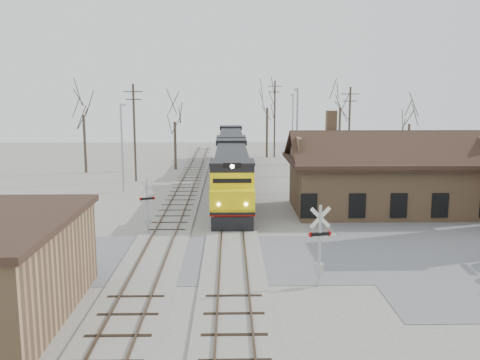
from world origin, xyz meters
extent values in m
plane|color=#A49F95|center=(0.00, 0.00, 0.00)|extent=(140.00, 140.00, 0.00)
cube|color=slate|center=(0.00, 0.00, 0.01)|extent=(60.00, 9.00, 0.03)
cube|color=#A49F95|center=(0.00, 15.00, 0.06)|extent=(3.40, 90.00, 0.12)
cube|color=#473323|center=(-0.72, 15.00, 0.17)|extent=(0.08, 90.00, 0.14)
cube|color=#473323|center=(0.72, 15.00, 0.17)|extent=(0.08, 90.00, 0.14)
cube|color=#A49F95|center=(-4.50, 15.00, 0.06)|extent=(3.40, 90.00, 0.12)
cube|color=#473323|center=(-5.22, 15.00, 0.17)|extent=(0.08, 90.00, 0.14)
cube|color=#473323|center=(-3.78, 15.00, 0.17)|extent=(0.08, 90.00, 0.14)
cube|color=#9B7450|center=(12.00, 12.00, 2.00)|extent=(14.00, 8.00, 4.00)
cube|color=black|center=(12.00, 12.00, 4.10)|extent=(15.20, 9.20, 0.30)
cube|color=black|center=(12.00, 9.70, 5.10)|extent=(15.00, 4.71, 2.66)
cube|color=black|center=(12.00, 14.30, 5.10)|extent=(15.00, 4.71, 2.66)
cube|color=#9B7450|center=(8.00, 13.50, 6.80)|extent=(0.80, 0.80, 2.20)
cube|color=black|center=(0.00, 9.23, 0.56)|extent=(2.56, 4.10, 1.02)
cube|color=black|center=(0.00, 22.55, 0.56)|extent=(2.56, 4.10, 1.02)
cube|color=black|center=(0.00, 15.89, 1.38)|extent=(3.07, 20.49, 0.36)
cube|color=maroon|center=(0.00, 15.89, 1.16)|extent=(3.09, 20.49, 0.12)
cube|color=black|center=(0.00, 17.17, 2.97)|extent=(2.66, 14.86, 2.87)
cube|color=black|center=(0.00, 8.31, 2.97)|extent=(3.07, 2.87, 2.87)
cube|color=yellow|center=(0.00, 6.56, 2.10)|extent=(3.07, 1.84, 1.43)
cube|color=black|center=(0.00, 5.54, 0.56)|extent=(2.87, 0.25, 1.02)
cylinder|color=#FFF2CC|center=(0.00, 5.62, 4.51)|extent=(0.29, 0.10, 0.29)
cube|color=black|center=(0.00, 30.22, 0.56)|extent=(2.56, 4.10, 1.02)
cube|color=black|center=(0.00, 43.54, 0.56)|extent=(2.56, 4.10, 1.02)
cube|color=black|center=(0.00, 36.88, 1.38)|extent=(3.07, 20.49, 0.36)
cube|color=maroon|center=(0.00, 36.88, 1.16)|extent=(3.09, 20.49, 0.12)
cube|color=black|center=(0.00, 38.16, 2.97)|extent=(2.66, 14.86, 2.87)
cube|color=black|center=(0.00, 29.30, 2.97)|extent=(3.07, 2.87, 2.87)
cube|color=black|center=(0.00, 27.55, 2.10)|extent=(3.07, 1.84, 1.43)
cube|color=black|center=(0.00, 26.53, 0.56)|extent=(2.87, 0.25, 1.02)
cylinder|color=#A5A8AD|center=(4.17, -4.57, 2.03)|extent=(0.14, 0.14, 4.07)
cube|color=silver|center=(4.17, -4.57, 3.46)|extent=(1.05, 0.26, 1.06)
cube|color=silver|center=(4.17, -4.57, 3.46)|extent=(1.05, 0.26, 1.06)
cube|color=black|center=(4.17, -4.57, 2.64)|extent=(0.93, 0.34, 0.15)
cylinder|color=#B20C0C|center=(3.72, -4.66, 2.64)|extent=(0.26, 0.13, 0.24)
cylinder|color=#B20C0C|center=(4.62, -4.47, 2.64)|extent=(0.26, 0.13, 0.24)
cube|color=#A5A8AD|center=(4.17, -4.57, 0.92)|extent=(0.41, 0.31, 0.51)
cylinder|color=#A5A8AD|center=(-5.64, 5.32, 1.86)|extent=(0.13, 0.13, 3.72)
cube|color=silver|center=(-5.64, 5.32, 3.17)|extent=(0.92, 0.40, 0.97)
cube|color=silver|center=(-5.64, 5.32, 3.17)|extent=(0.92, 0.40, 0.97)
cube|color=black|center=(-5.64, 5.32, 2.42)|extent=(0.83, 0.45, 0.14)
cylinder|color=#B20C0C|center=(-5.25, 5.47, 2.42)|extent=(0.24, 0.16, 0.22)
cylinder|color=#B20C0C|center=(-6.02, 5.16, 2.42)|extent=(0.24, 0.16, 0.22)
cube|color=#A5A8AD|center=(-5.64, 5.32, 0.84)|extent=(0.37, 0.28, 0.47)
cylinder|color=#A5A8AD|center=(-10.27, 20.69, 4.16)|extent=(0.18, 0.18, 8.31)
cylinder|color=#A5A8AD|center=(-10.27, 21.59, 8.21)|extent=(0.12, 1.80, 0.12)
cube|color=#A5A8AD|center=(-10.27, 22.39, 8.11)|extent=(0.25, 0.50, 0.12)
cylinder|color=#A5A8AD|center=(6.08, 20.05, 4.87)|extent=(0.18, 0.18, 9.74)
cylinder|color=#A5A8AD|center=(6.08, 20.95, 9.64)|extent=(0.12, 1.80, 0.12)
cube|color=#A5A8AD|center=(6.08, 21.75, 9.54)|extent=(0.25, 0.50, 0.12)
cylinder|color=#A5A8AD|center=(7.62, 36.57, 4.56)|extent=(0.18, 0.18, 9.12)
cylinder|color=#A5A8AD|center=(7.62, 37.47, 9.02)|extent=(0.12, 1.80, 0.12)
cube|color=#A5A8AD|center=(7.62, 38.27, 8.92)|extent=(0.25, 0.50, 0.12)
cylinder|color=#382D23|center=(-10.12, 26.64, 5.09)|extent=(0.24, 0.24, 10.17)
cube|color=#382D23|center=(-10.12, 26.64, 9.37)|extent=(2.00, 0.10, 0.10)
cube|color=#382D23|center=(-10.12, 26.64, 8.57)|extent=(1.60, 0.10, 0.10)
cylinder|color=#382D23|center=(6.26, 47.09, 5.45)|extent=(0.24, 0.24, 10.90)
cube|color=#382D23|center=(6.26, 47.09, 10.10)|extent=(2.00, 0.10, 0.10)
cube|color=#382D23|center=(6.26, 47.09, 9.30)|extent=(1.60, 0.10, 0.10)
cylinder|color=#382D23|center=(13.62, 32.01, 4.95)|extent=(0.24, 0.24, 9.90)
cube|color=#382D23|center=(13.62, 32.01, 9.10)|extent=(2.00, 0.10, 0.10)
cube|color=#382D23|center=(13.62, 32.01, 8.30)|extent=(1.60, 0.10, 0.10)
cylinder|color=#382D23|center=(-17.03, 32.87, 3.36)|extent=(0.32, 0.32, 6.72)
cylinder|color=#382D23|center=(-6.79, 35.39, 2.89)|extent=(0.32, 0.32, 5.78)
cylinder|color=#382D23|center=(5.18, 47.12, 3.55)|extent=(0.32, 0.32, 7.10)
cylinder|color=#382D23|center=(14.57, 42.06, 3.62)|extent=(0.32, 0.32, 7.24)
cylinder|color=#382D23|center=(21.90, 35.89, 2.73)|extent=(0.32, 0.32, 5.46)
camera|label=1|loc=(-0.16, -29.42, 9.45)|focal=40.00mm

